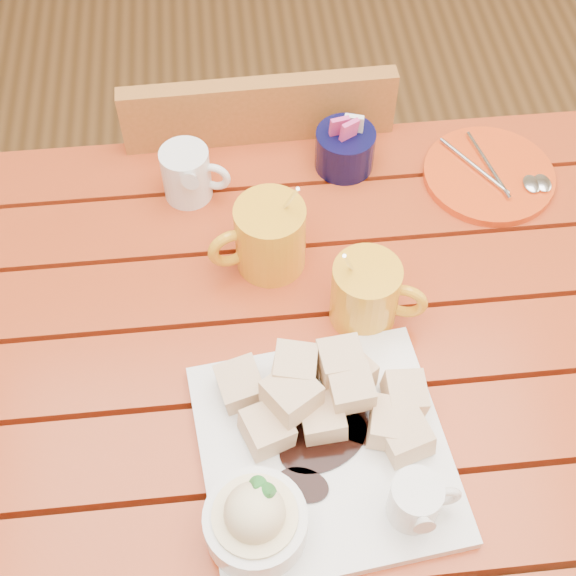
{
  "coord_description": "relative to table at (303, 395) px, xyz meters",
  "views": [
    {
      "loc": [
        -0.07,
        -0.51,
        1.61
      ],
      "look_at": [
        -0.01,
        0.05,
        0.82
      ],
      "focal_mm": 50.0,
      "sensor_mm": 36.0,
      "label": 1
    }
  ],
  "objects": [
    {
      "name": "sugar_caddy",
      "position": [
        0.1,
        0.32,
        0.14
      ],
      "size": [
        0.09,
        0.09,
        0.09
      ],
      "color": "black",
      "rests_on": "table"
    },
    {
      "name": "table",
      "position": [
        0.0,
        0.0,
        0.0
      ],
      "size": [
        1.2,
        0.79,
        0.75
      ],
      "color": "#A03514",
      "rests_on": "ground"
    },
    {
      "name": "ground",
      "position": [
        0.0,
        -0.0,
        -0.64
      ],
      "size": [
        5.0,
        5.0,
        0.0
      ],
      "primitive_type": "plane",
      "color": "#583819",
      "rests_on": "ground"
    },
    {
      "name": "cream_pitcher",
      "position": [
        -0.13,
        0.28,
        0.15
      ],
      "size": [
        0.1,
        0.09,
        0.08
      ],
      "rotation": [
        0.0,
        0.0,
        -0.3
      ],
      "color": "white",
      "rests_on": "table"
    },
    {
      "name": "chair_far",
      "position": [
        -0.03,
        0.49,
        -0.16
      ],
      "size": [
        0.41,
        0.41,
        0.86
      ],
      "rotation": [
        0.0,
        0.0,
        3.16
      ],
      "color": "brown",
      "rests_on": "ground"
    },
    {
      "name": "orange_saucer",
      "position": [
        0.3,
        0.27,
        0.11
      ],
      "size": [
        0.19,
        0.19,
        0.02
      ],
      "rotation": [
        0.0,
        0.0,
        0.36
      ],
      "color": "#E04213",
      "rests_on": "table"
    },
    {
      "name": "coffee_mug_left",
      "position": [
        -0.03,
        0.15,
        0.16
      ],
      "size": [
        0.13,
        0.09,
        0.15
      ],
      "rotation": [
        0.0,
        0.0,
        0.27
      ],
      "color": "orange",
      "rests_on": "table"
    },
    {
      "name": "coffee_mug_right",
      "position": [
        0.08,
        0.05,
        0.16
      ],
      "size": [
        0.12,
        0.09,
        0.14
      ],
      "rotation": [
        0.0,
        0.0,
        -0.35
      ],
      "color": "orange",
      "rests_on": "table"
    },
    {
      "name": "dessert_plate",
      "position": [
        -0.01,
        -0.15,
        0.14
      ],
      "size": [
        0.31,
        0.31,
        0.11
      ],
      "rotation": [
        0.0,
        0.0,
        0.11
      ],
      "color": "white",
      "rests_on": "table"
    }
  ]
}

